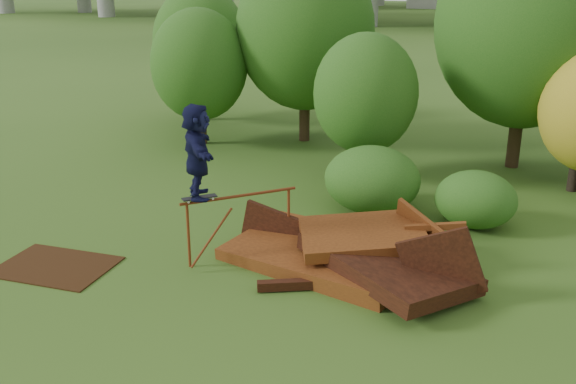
% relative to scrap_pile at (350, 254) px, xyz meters
% --- Properties ---
extents(ground, '(240.00, 240.00, 0.00)m').
position_rel_scrap_pile_xyz_m(ground, '(-0.51, -2.24, -0.35)').
color(ground, '#2D5116').
rests_on(ground, ground).
extents(scrap_pile, '(5.70, 3.63, 1.82)m').
position_rel_scrap_pile_xyz_m(scrap_pile, '(0.00, 0.00, 0.00)').
color(scrap_pile, '#4D250D').
rests_on(scrap_pile, ground).
extents(grind_rail, '(1.75, 2.00, 1.46)m').
position_rel_scrap_pile_xyz_m(grind_rail, '(-2.35, -0.45, 0.73)').
color(grind_rail, maroon).
rests_on(grind_rail, ground).
extents(skateboard, '(0.62, 0.68, 0.08)m').
position_rel_scrap_pile_xyz_m(skateboard, '(-2.93, -1.11, 1.17)').
color(skateboard, black).
rests_on(skateboard, grind_rail).
extents(skater, '(1.50, 1.82, 1.95)m').
position_rel_scrap_pile_xyz_m(skater, '(-2.93, -1.11, 2.16)').
color(skater, '#11143A').
rests_on(skater, skateboard).
extents(flat_plate, '(2.55, 1.96, 0.03)m').
position_rel_scrap_pile_xyz_m(flat_plate, '(-5.69, -2.54, -0.33)').
color(flat_plate, '#331C0A').
rests_on(flat_plate, ground).
extents(tree_0, '(3.39, 3.39, 4.77)m').
position_rel_scrap_pile_xyz_m(tree_0, '(-8.31, 7.51, 2.48)').
color(tree_0, black).
rests_on(tree_0, ground).
extents(tree_1, '(4.85, 4.85, 6.75)m').
position_rel_scrap_pile_xyz_m(tree_1, '(-5.14, 9.47, 3.61)').
color(tree_1, black).
rests_on(tree_1, ground).
extents(tree_2, '(3.06, 3.06, 4.31)m').
position_rel_scrap_pile_xyz_m(tree_2, '(-1.77, 6.13, 2.20)').
color(tree_2, black).
rests_on(tree_2, ground).
extents(tree_3, '(5.52, 5.52, 7.66)m').
position_rel_scrap_pile_xyz_m(tree_3, '(2.22, 9.19, 4.13)').
color(tree_3, black).
rests_on(tree_3, ground).
extents(tree_6, '(3.86, 3.86, 5.40)m').
position_rel_scrap_pile_xyz_m(tree_6, '(-10.33, 10.86, 2.82)').
color(tree_6, black).
rests_on(tree_6, ground).
extents(shrub_left, '(2.49, 2.30, 1.72)m').
position_rel_scrap_pile_xyz_m(shrub_left, '(-0.65, 3.49, 0.52)').
color(shrub_left, '#1C5216').
rests_on(shrub_left, ground).
extents(shrub_right, '(1.97, 1.81, 1.39)m').
position_rel_scrap_pile_xyz_m(shrub_right, '(1.97, 3.53, 0.35)').
color(shrub_right, '#1C5216').
rests_on(shrub_right, ground).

